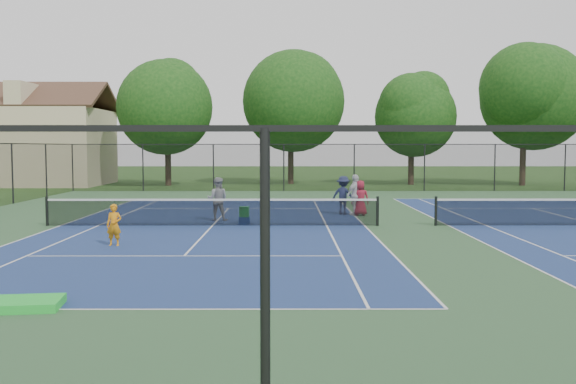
{
  "coord_description": "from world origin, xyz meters",
  "views": [
    {
      "loc": [
        -4.33,
        -22.94,
        2.86
      ],
      "look_at": [
        -4.28,
        -1.0,
        1.3
      ],
      "focal_mm": 40.0,
      "sensor_mm": 36.0,
      "label": 1
    }
  ],
  "objects_px": {
    "bystander_c": "(360,198)",
    "ball_crate": "(244,221)",
    "tree_back_a": "(167,103)",
    "tree_back_c": "(412,111)",
    "bystander_b": "(343,195)",
    "ball_hopper": "(244,212)",
    "child_player": "(114,225)",
    "clapboard_house": "(36,143)",
    "tree_back_d": "(525,92)",
    "instructor": "(218,199)",
    "bystander_a": "(356,195)",
    "tree_back_b": "(291,97)"
  },
  "relations": [
    {
      "from": "bystander_c",
      "to": "ball_crate",
      "type": "height_order",
      "value": "bystander_c"
    },
    {
      "from": "tree_back_d",
      "to": "instructor",
      "type": "height_order",
      "value": "tree_back_d"
    },
    {
      "from": "child_player",
      "to": "ball_hopper",
      "type": "bearing_deg",
      "value": 61.07
    },
    {
      "from": "bystander_b",
      "to": "ball_hopper",
      "type": "bearing_deg",
      "value": 67.56
    },
    {
      "from": "child_player",
      "to": "instructor",
      "type": "relative_size",
      "value": 0.72
    },
    {
      "from": "tree_back_c",
      "to": "bystander_a",
      "type": "bearing_deg",
      "value": -106.75
    },
    {
      "from": "tree_back_b",
      "to": "clapboard_house",
      "type": "height_order",
      "value": "tree_back_b"
    },
    {
      "from": "tree_back_c",
      "to": "clapboard_house",
      "type": "xyz_separation_m",
      "value": [
        -28.0,
        -0.0,
        -2.39
      ]
    },
    {
      "from": "instructor",
      "to": "bystander_b",
      "type": "height_order",
      "value": "instructor"
    },
    {
      "from": "tree_back_d",
      "to": "tree_back_a",
      "type": "bearing_deg",
      "value": -180.0
    },
    {
      "from": "bystander_b",
      "to": "instructor",
      "type": "bearing_deg",
      "value": 50.24
    },
    {
      "from": "tree_back_c",
      "to": "tree_back_a",
      "type": "bearing_deg",
      "value": -176.82
    },
    {
      "from": "instructor",
      "to": "tree_back_a",
      "type": "bearing_deg",
      "value": -70.71
    },
    {
      "from": "tree_back_b",
      "to": "ball_hopper",
      "type": "bearing_deg",
      "value": -94.19
    },
    {
      "from": "tree_back_b",
      "to": "bystander_c",
      "type": "xyz_separation_m",
      "value": [
        2.73,
        -22.51,
        -5.86
      ]
    },
    {
      "from": "child_player",
      "to": "ball_crate",
      "type": "xyz_separation_m",
      "value": [
        3.41,
        5.03,
        -0.46
      ]
    },
    {
      "from": "ball_crate",
      "to": "tree_back_a",
      "type": "bearing_deg",
      "value": 106.8
    },
    {
      "from": "tree_back_a",
      "to": "instructor",
      "type": "relative_size",
      "value": 5.45
    },
    {
      "from": "tree_back_c",
      "to": "bystander_a",
      "type": "distance_m",
      "value": 22.86
    },
    {
      "from": "ball_crate",
      "to": "bystander_c",
      "type": "bearing_deg",
      "value": 33.82
    },
    {
      "from": "tree_back_d",
      "to": "bystander_b",
      "type": "bearing_deg",
      "value": -126.54
    },
    {
      "from": "bystander_b",
      "to": "tree_back_a",
      "type": "bearing_deg",
      "value": -34.82
    },
    {
      "from": "child_player",
      "to": "tree_back_c",
      "type": "bearing_deg",
      "value": 69.48
    },
    {
      "from": "tree_back_c",
      "to": "bystander_c",
      "type": "bearing_deg",
      "value": -106.25
    },
    {
      "from": "tree_back_a",
      "to": "tree_back_c",
      "type": "height_order",
      "value": "tree_back_a"
    },
    {
      "from": "instructor",
      "to": "tree_back_b",
      "type": "bearing_deg",
      "value": -92.72
    },
    {
      "from": "bystander_a",
      "to": "instructor",
      "type": "bearing_deg",
      "value": -22.05
    },
    {
      "from": "tree_back_a",
      "to": "clapboard_house",
      "type": "relative_size",
      "value": 0.85
    },
    {
      "from": "tree_back_c",
      "to": "ball_hopper",
      "type": "distance_m",
      "value": 27.36
    },
    {
      "from": "tree_back_c",
      "to": "child_player",
      "type": "height_order",
      "value": "tree_back_c"
    },
    {
      "from": "tree_back_b",
      "to": "tree_back_d",
      "type": "distance_m",
      "value": 17.12
    },
    {
      "from": "bystander_a",
      "to": "ball_crate",
      "type": "height_order",
      "value": "bystander_a"
    },
    {
      "from": "instructor",
      "to": "ball_hopper",
      "type": "bearing_deg",
      "value": 136.72
    },
    {
      "from": "tree_back_a",
      "to": "bystander_a",
      "type": "xyz_separation_m",
      "value": [
        11.55,
        -20.44,
        -5.18
      ]
    },
    {
      "from": "bystander_b",
      "to": "ball_crate",
      "type": "bearing_deg",
      "value": 67.56
    },
    {
      "from": "tree_back_a",
      "to": "bystander_c",
      "type": "height_order",
      "value": "tree_back_a"
    },
    {
      "from": "clapboard_house",
      "to": "bystander_b",
      "type": "xyz_separation_m",
      "value": [
        21.06,
        -21.17,
        -2.28
      ]
    },
    {
      "from": "tree_back_a",
      "to": "child_player",
      "type": "relative_size",
      "value": 7.55
    },
    {
      "from": "instructor",
      "to": "ball_crate",
      "type": "height_order",
      "value": "instructor"
    },
    {
      "from": "tree_back_d",
      "to": "child_player",
      "type": "xyz_separation_m",
      "value": [
        -22.29,
        -28.63,
        -6.22
      ]
    },
    {
      "from": "tree_back_d",
      "to": "clapboard_house",
      "type": "xyz_separation_m",
      "value": [
        -36.0,
        1.0,
        -3.73
      ]
    },
    {
      "from": "tree_back_a",
      "to": "bystander_a",
      "type": "height_order",
      "value": "tree_back_a"
    },
    {
      "from": "bystander_b",
      "to": "tree_back_c",
      "type": "bearing_deg",
      "value": -81.72
    },
    {
      "from": "tree_back_d",
      "to": "ball_crate",
      "type": "height_order",
      "value": "tree_back_d"
    },
    {
      "from": "tree_back_b",
      "to": "tree_back_d",
      "type": "xyz_separation_m",
      "value": [
        17.0,
        -2.0,
        0.23
      ]
    },
    {
      "from": "bystander_a",
      "to": "bystander_c",
      "type": "bearing_deg",
      "value": 116.05
    },
    {
      "from": "clapboard_house",
      "to": "tree_back_d",
      "type": "bearing_deg",
      "value": -1.59
    },
    {
      "from": "clapboard_house",
      "to": "bystander_b",
      "type": "distance_m",
      "value": 29.94
    },
    {
      "from": "tree_back_d",
      "to": "clapboard_house",
      "type": "relative_size",
      "value": 0.96
    },
    {
      "from": "tree_back_c",
      "to": "tree_back_b",
      "type": "bearing_deg",
      "value": 173.66
    }
  ]
}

